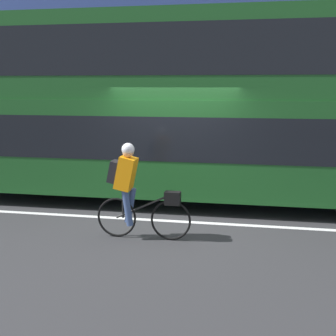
% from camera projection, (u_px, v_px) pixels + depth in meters
% --- Properties ---
extents(ground_plane, '(80.00, 80.00, 0.00)m').
position_uv_depth(ground_plane, '(170.00, 221.00, 8.89)').
color(ground_plane, '#2D2D30').
extents(road_center_line, '(50.00, 0.14, 0.01)m').
position_uv_depth(road_center_line, '(170.00, 221.00, 8.85)').
color(road_center_line, silver).
rests_on(road_center_line, ground_plane).
extents(sidewalk_curb, '(60.00, 2.11, 0.12)m').
position_uv_depth(sidewalk_curb, '(202.00, 171.00, 13.61)').
color(sidewalk_curb, gray).
rests_on(sidewalk_curb, ground_plane).
extents(building_facade, '(60.00, 0.30, 7.14)m').
position_uv_depth(building_facade, '(208.00, 50.00, 14.16)').
color(building_facade, '#33478C').
rests_on(building_facade, ground_plane).
extents(bus, '(11.19, 2.45, 3.99)m').
position_uv_depth(bus, '(197.00, 101.00, 9.94)').
color(bus, black).
rests_on(bus, ground_plane).
extents(cyclist_on_bike, '(1.61, 0.32, 1.61)m').
position_uv_depth(cyclist_on_bike, '(133.00, 187.00, 7.75)').
color(cyclist_on_bike, black).
rests_on(cyclist_on_bike, ground_plane).
extents(trash_bin, '(0.55, 0.55, 0.94)m').
position_uv_depth(trash_bin, '(84.00, 150.00, 14.09)').
color(trash_bin, '#194C23').
rests_on(trash_bin, sidewalk_curb).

